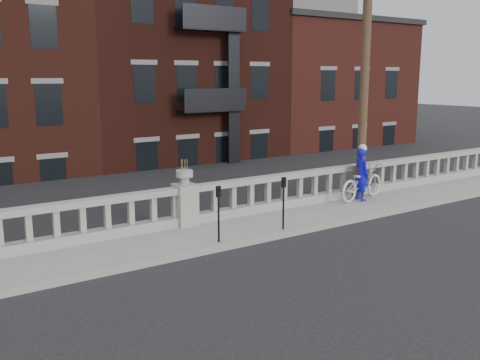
# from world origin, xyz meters

# --- Properties ---
(ground) EXTENTS (120.00, 120.00, 0.00)m
(ground) POSITION_xyz_m (0.00, 0.00, 0.00)
(ground) COLOR black
(ground) RESTS_ON ground
(sidewalk) EXTENTS (32.00, 2.20, 0.15)m
(sidewalk) POSITION_xyz_m (0.00, 3.00, 0.07)
(sidewalk) COLOR gray
(sidewalk) RESTS_ON ground
(balustrade) EXTENTS (28.00, 0.34, 1.03)m
(balustrade) POSITION_xyz_m (0.00, 3.95, 0.64)
(balustrade) COLOR gray
(balustrade) RESTS_ON sidewalk
(planter_pedestal) EXTENTS (0.55, 0.55, 1.76)m
(planter_pedestal) POSITION_xyz_m (0.00, 3.95, 0.83)
(planter_pedestal) COLOR gray
(planter_pedestal) RESTS_ON sidewalk
(lower_level) EXTENTS (80.00, 44.00, 20.80)m
(lower_level) POSITION_xyz_m (0.56, 23.04, 2.63)
(lower_level) COLOR #605E59
(lower_level) RESTS_ON ground
(utility_pole) EXTENTS (1.60, 0.28, 10.00)m
(utility_pole) POSITION_xyz_m (6.20, 3.60, 5.24)
(utility_pole) COLOR #422D1E
(utility_pole) RESTS_ON sidewalk
(parking_meter_c) EXTENTS (0.10, 0.09, 1.36)m
(parking_meter_c) POSITION_xyz_m (-0.07, 2.15, 1.00)
(parking_meter_c) COLOR black
(parking_meter_c) RESTS_ON sidewalk
(parking_meter_d) EXTENTS (0.10, 0.09, 1.36)m
(parking_meter_d) POSITION_xyz_m (1.88, 2.15, 1.00)
(parking_meter_d) COLOR black
(parking_meter_d) RESTS_ON sidewalk
(bicycle) EXTENTS (2.25, 1.13, 1.13)m
(bicycle) POSITION_xyz_m (6.10, 3.42, 0.71)
(bicycle) COLOR silver
(bicycle) RESTS_ON sidewalk
(cyclist) EXTENTS (0.53, 0.69, 1.69)m
(cyclist) POSITION_xyz_m (5.97, 3.33, 0.99)
(cyclist) COLOR #100DC6
(cyclist) RESTS_ON sidewalk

